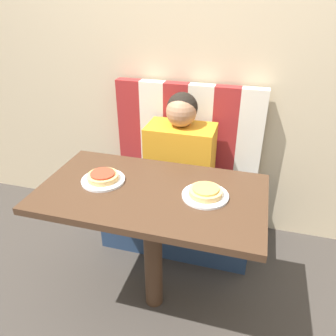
{
  "coord_description": "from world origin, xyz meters",
  "views": [
    {
      "loc": [
        0.44,
        -1.26,
        1.63
      ],
      "look_at": [
        0.0,
        0.3,
        0.74
      ],
      "focal_mm": 35.0,
      "sensor_mm": 36.0,
      "label": 1
    }
  ],
  "objects_px": {
    "pizza_left": "(103,176)",
    "pizza_right": "(205,192)",
    "plate_left": "(103,180)",
    "plate_right": "(205,196)",
    "person": "(181,147)"
  },
  "relations": [
    {
      "from": "plate_left",
      "to": "plate_right",
      "type": "bearing_deg",
      "value": 0.0
    },
    {
      "from": "plate_left",
      "to": "pizza_left",
      "type": "relative_size",
      "value": 1.4
    },
    {
      "from": "pizza_right",
      "to": "pizza_left",
      "type": "bearing_deg",
      "value": 180.0
    },
    {
      "from": "person",
      "to": "pizza_left",
      "type": "height_order",
      "value": "person"
    },
    {
      "from": "plate_right",
      "to": "pizza_right",
      "type": "bearing_deg",
      "value": -90.0
    },
    {
      "from": "plate_left",
      "to": "pizza_left",
      "type": "xyz_separation_m",
      "value": [
        0.0,
        -0.0,
        0.02
      ]
    },
    {
      "from": "plate_left",
      "to": "pizza_left",
      "type": "height_order",
      "value": "pizza_left"
    },
    {
      "from": "person",
      "to": "pizza_left",
      "type": "xyz_separation_m",
      "value": [
        -0.26,
        -0.58,
        0.07
      ]
    },
    {
      "from": "pizza_left",
      "to": "pizza_right",
      "type": "xyz_separation_m",
      "value": [
        0.52,
        0.0,
        0.0
      ]
    },
    {
      "from": "plate_right",
      "to": "pizza_right",
      "type": "height_order",
      "value": "pizza_right"
    },
    {
      "from": "pizza_left",
      "to": "person",
      "type": "bearing_deg",
      "value": 65.96
    },
    {
      "from": "plate_left",
      "to": "pizza_left",
      "type": "distance_m",
      "value": 0.02
    },
    {
      "from": "plate_right",
      "to": "pizza_left",
      "type": "height_order",
      "value": "pizza_left"
    },
    {
      "from": "person",
      "to": "plate_right",
      "type": "relative_size",
      "value": 2.93
    },
    {
      "from": "pizza_left",
      "to": "pizza_right",
      "type": "height_order",
      "value": "same"
    }
  ]
}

